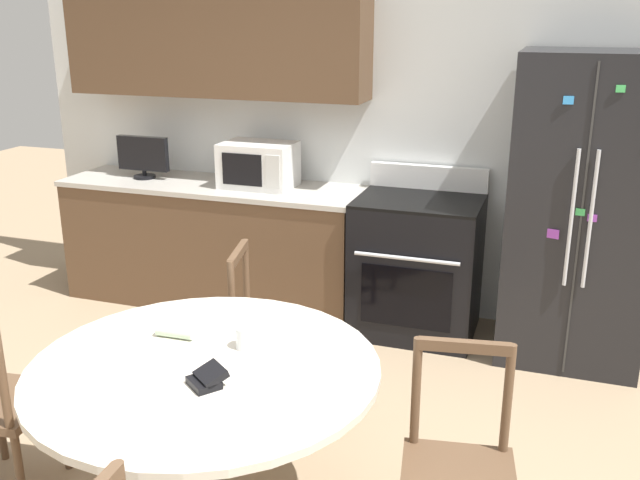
% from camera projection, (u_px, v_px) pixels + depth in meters
% --- Properties ---
extents(back_wall, '(5.20, 0.44, 2.60)m').
position_uv_depth(back_wall, '(333.00, 106.00, 4.93)').
color(back_wall, silver).
rests_on(back_wall, ground_plane).
extents(kitchen_counter, '(2.20, 0.64, 0.90)m').
position_uv_depth(kitchen_counter, '(214.00, 243.00, 5.22)').
color(kitchen_counter, brown).
rests_on(kitchen_counter, ground_plane).
extents(refrigerator, '(0.82, 0.72, 1.86)m').
position_uv_depth(refrigerator, '(580.00, 211.00, 4.25)').
color(refrigerator, black).
rests_on(refrigerator, ground_plane).
extents(oven_range, '(0.80, 0.68, 1.08)m').
position_uv_depth(oven_range, '(417.00, 265.00, 4.72)').
color(oven_range, black).
rests_on(oven_range, ground_plane).
extents(microwave, '(0.50, 0.36, 0.31)m').
position_uv_depth(microwave, '(259.00, 165.00, 4.94)').
color(microwave, white).
rests_on(microwave, kitchen_counter).
extents(countertop_tv, '(0.40, 0.16, 0.31)m').
position_uv_depth(countertop_tv, '(143.00, 156.00, 5.19)').
color(countertop_tv, black).
rests_on(countertop_tv, kitchen_counter).
extents(dining_table, '(1.37, 1.37, 0.76)m').
position_uv_depth(dining_table, '(206.00, 393.00, 2.80)').
color(dining_table, beige).
rests_on(dining_table, ground_plane).
extents(dining_chair_far, '(0.50, 0.50, 0.90)m').
position_uv_depth(dining_chair_far, '(270.00, 333.00, 3.79)').
color(dining_chair_far, brown).
rests_on(dining_chair_far, ground_plane).
extents(dining_chair_right, '(0.48, 0.48, 0.90)m').
position_uv_depth(dining_chair_right, '(458.00, 473.00, 2.65)').
color(dining_chair_right, brown).
rests_on(dining_chair_right, ground_plane).
extents(candle_glass, '(0.09, 0.09, 0.09)m').
position_uv_depth(candle_glass, '(246.00, 339.00, 2.89)').
color(candle_glass, silver).
rests_on(candle_glass, dining_table).
extents(folded_napkin, '(0.17, 0.06, 0.05)m').
position_uv_depth(folded_napkin, '(176.00, 332.00, 2.99)').
color(folded_napkin, beige).
rests_on(folded_napkin, dining_table).
extents(wallet, '(0.17, 0.17, 0.07)m').
position_uv_depth(wallet, '(207.00, 378.00, 2.61)').
color(wallet, black).
rests_on(wallet, dining_table).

